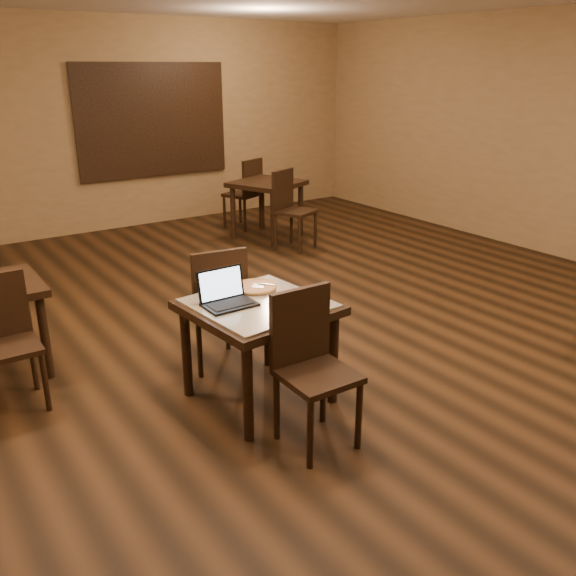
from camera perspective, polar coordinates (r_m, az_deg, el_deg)
ground at (r=5.51m, az=4.07°, el=-4.88°), size 10.00×10.00×0.00m
wall_back at (r=9.46m, az=-15.47°, el=14.44°), size 8.00×0.02×3.00m
mural at (r=9.60m, az=-12.52°, el=15.05°), size 2.34×0.05×1.64m
tiled_table at (r=4.31m, az=-2.78°, el=-2.60°), size 1.00×1.00×0.76m
chair_main_near at (r=3.89m, az=2.05°, el=-6.63°), size 0.45×0.45×1.02m
chair_main_far at (r=4.83m, az=-6.73°, el=-1.24°), size 0.50×0.50×1.02m
laptop at (r=4.24m, az=-5.87°, el=-0.66°), size 0.35×0.27×0.24m
plate at (r=4.24m, az=1.00°, el=-1.34°), size 0.28×0.28×0.02m
pizza_slice at (r=4.24m, az=1.00°, el=-1.15°), size 0.22×0.22×0.02m
pizza_pan at (r=4.52m, az=-3.12°, el=-0.05°), size 0.34×0.34×0.01m
pizza_whole at (r=4.52m, az=-3.13°, el=0.12°), size 0.33×0.33×0.02m
spatula at (r=4.51m, az=-2.78°, el=0.20°), size 0.21×0.22×0.01m
napkin_roll at (r=4.37m, az=2.62°, el=-0.56°), size 0.11×0.16×0.04m
other_table_a at (r=8.64m, az=-1.98°, el=9.06°), size 1.11×1.11×0.80m
other_table_a_chair_near at (r=8.14m, az=0.17°, el=7.80°), size 0.58×0.58×1.04m
other_table_a_chair_far at (r=9.18m, az=-3.88°, el=9.17°), size 0.58×0.58×1.04m
other_table_b_chair_near at (r=4.75m, az=-25.08°, el=-3.93°), size 0.42×0.42×0.96m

